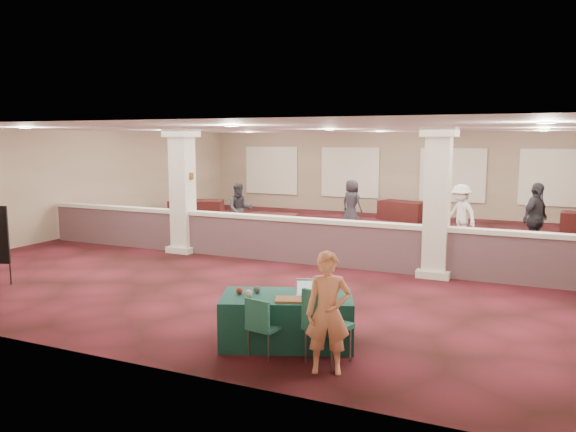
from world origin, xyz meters
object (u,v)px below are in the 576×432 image
at_px(far_table_front_left, 269,225).
at_px(attendee_d, 352,203).
at_px(far_table_back_left, 197,211).
at_px(far_table_back_center, 403,211).
at_px(attendee_a, 240,209).
at_px(attendee_c, 535,219).
at_px(near_table, 287,320).
at_px(woman, 328,313).
at_px(attendee_b, 461,214).
at_px(conf_chair_main, 324,320).
at_px(far_table_front_center, 329,236).
at_px(conf_chair_side, 262,322).

xyz_separation_m(far_table_front_left, attendee_d, (1.76, 2.71, 0.46)).
bearing_deg(far_table_back_left, far_table_back_center, 25.57).
xyz_separation_m(far_table_back_center, attendee_a, (-3.87, -5.22, 0.46)).
distance_m(far_table_front_left, attendee_c, 7.46).
relative_size(near_table, far_table_back_left, 1.00).
distance_m(woman, far_table_front_left, 10.18).
relative_size(attendee_b, attendee_d, 1.06).
distance_m(conf_chair_main, attendee_a, 10.13).
height_order(far_table_back_left, far_table_back_center, far_table_back_left).
height_order(far_table_back_center, attendee_b, attendee_b).
distance_m(far_table_back_left, attendee_a, 3.53).
xyz_separation_m(attendee_b, attendee_d, (-3.74, 1.67, -0.05)).
relative_size(far_table_front_center, attendee_c, 0.92).
relative_size(near_table, attendee_b, 1.12).
bearing_deg(attendee_c, attendee_b, 90.54).
bearing_deg(conf_chair_main, far_table_back_left, 146.36).
height_order(far_table_back_center, attendee_c, attendee_c).
distance_m(attendee_a, attendee_b, 6.50).
bearing_deg(near_table, conf_chair_main, -55.12).
distance_m(attendee_b, attendee_d, 4.10).
relative_size(far_table_front_center, far_table_back_center, 1.00).
height_order(conf_chair_main, far_table_front_left, conf_chair_main).
xyz_separation_m(attendee_b, attendee_c, (1.93, -0.93, 0.09)).
height_order(far_table_front_left, attendee_d, attendee_d).
bearing_deg(conf_chair_side, far_table_front_center, 113.82).
height_order(woman, far_table_front_center, woman).
bearing_deg(attendee_a, far_table_back_left, 109.97).
bearing_deg(near_table, far_table_front_left, 95.91).
height_order(near_table, woman, woman).
distance_m(woman, far_table_back_center, 13.87).
distance_m(far_table_front_center, attendee_c, 5.26).
xyz_separation_m(woman, far_table_back_center, (-2.09, 13.70, -0.44)).
relative_size(near_table, conf_chair_side, 2.27).
bearing_deg(attendee_d, far_table_front_center, 121.54).
xyz_separation_m(near_table, far_table_front_left, (-4.23, 8.09, -0.03)).
distance_m(far_table_back_center, attendee_a, 6.52).
bearing_deg(far_table_front_center, far_table_front_left, 152.66).
distance_m(conf_chair_main, far_table_back_left, 13.47).
bearing_deg(conf_chair_side, attendee_b, 92.58).
height_order(far_table_front_center, attendee_b, attendee_b).
height_order(far_table_front_center, attendee_a, attendee_a).
relative_size(near_table, far_table_back_center, 1.10).
xyz_separation_m(near_table, far_table_front_center, (-1.85, 6.86, -0.01)).
relative_size(near_table, woman, 1.20).
bearing_deg(far_table_back_left, attendee_c, -7.93).
bearing_deg(attendee_d, conf_chair_main, 128.47).
bearing_deg(attendee_d, woman, 128.80).
relative_size(woman, far_table_back_center, 0.92).
relative_size(conf_chair_main, attendee_a, 0.64).
bearing_deg(far_table_front_center, woman, -70.13).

